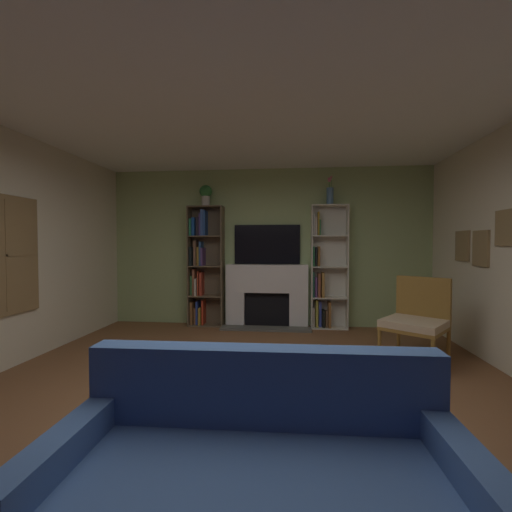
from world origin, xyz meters
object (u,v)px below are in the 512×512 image
(armchair, at_px, (417,318))
(bookshelf_left, at_px, (203,266))
(fireplace, at_px, (267,294))
(tv, at_px, (267,244))
(bookshelf_right, at_px, (325,273))
(couch, at_px, (258,495))
(potted_plant, at_px, (206,194))
(vase_with_flowers, at_px, (330,194))

(armchair, bearing_deg, bookshelf_left, 151.86)
(fireplace, distance_m, armchair, 2.51)
(fireplace, bearing_deg, tv, 90.00)
(tv, relative_size, bookshelf_left, 0.55)
(fireplace, relative_size, bookshelf_right, 0.73)
(fireplace, height_order, couch, fireplace)
(tv, height_order, couch, tv)
(bookshelf_right, relative_size, potted_plant, 5.70)
(bookshelf_right, distance_m, couch, 4.51)
(couch, bearing_deg, armchair, 59.60)
(fireplace, xyz_separation_m, armchair, (1.91, -1.63, -0.02))
(tv, distance_m, bookshelf_right, 1.10)
(bookshelf_left, relative_size, couch, 1.10)
(bookshelf_left, bearing_deg, vase_with_flowers, -1.09)
(tv, relative_size, vase_with_flowers, 2.39)
(bookshelf_right, height_order, armchair, bookshelf_right)
(bookshelf_left, relative_size, armchair, 2.05)
(fireplace, bearing_deg, bookshelf_right, 0.40)
(tv, distance_m, vase_with_flowers, 1.34)
(couch, bearing_deg, bookshelf_right, 80.98)
(bookshelf_left, relative_size, bookshelf_right, 1.00)
(tv, bearing_deg, vase_with_flowers, -6.50)
(tv, xyz_separation_m, vase_with_flowers, (1.05, -0.12, 0.83))
(fireplace, bearing_deg, couch, -86.32)
(potted_plant, height_order, vase_with_flowers, vase_with_flowers)
(bookshelf_left, distance_m, bookshelf_right, 2.11)
(couch, bearing_deg, tv, 93.62)
(bookshelf_left, distance_m, vase_with_flowers, 2.48)
(vase_with_flowers, bearing_deg, bookshelf_left, 178.91)
(vase_with_flowers, relative_size, couch, 0.25)
(bookshelf_left, bearing_deg, couch, -72.29)
(fireplace, xyz_separation_m, bookshelf_left, (-1.12, -0.01, 0.48))
(tv, distance_m, potted_plant, 1.37)
(tv, height_order, armchair, tv)
(vase_with_flowers, bearing_deg, potted_plant, -179.99)
(fireplace, relative_size, couch, 0.80)
(bookshelf_right, distance_m, armchair, 1.92)
(couch, bearing_deg, fireplace, 93.68)
(bookshelf_right, height_order, vase_with_flowers, vase_with_flowers)
(fireplace, height_order, bookshelf_left, bookshelf_left)
(bookshelf_right, xyz_separation_m, vase_with_flowers, (0.07, -0.05, 1.32))
(bookshelf_left, xyz_separation_m, vase_with_flowers, (2.17, -0.04, 1.20))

